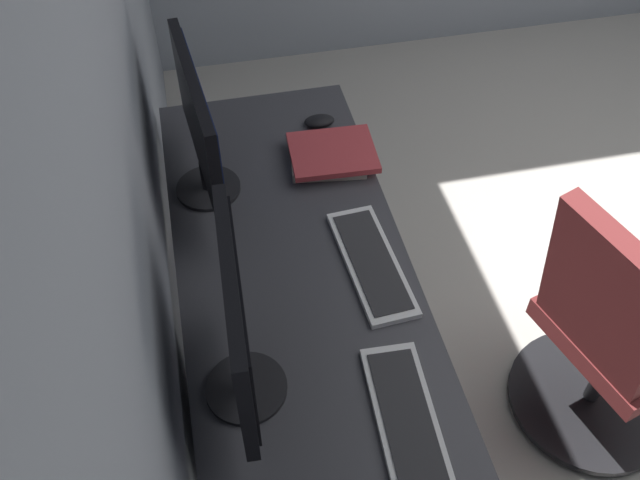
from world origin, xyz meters
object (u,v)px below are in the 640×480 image
(drawer_pedestal, at_px, (308,428))
(mouse_main, at_px, (319,121))
(monitor_primary, at_px, (238,327))
(book_stack_near, at_px, (330,156))
(monitor_secondary, at_px, (199,126))
(keyboard_main, at_px, (371,263))
(keyboard_spare, at_px, (407,422))
(office_chair, at_px, (609,340))

(drawer_pedestal, bearing_deg, mouse_main, -14.37)
(monitor_primary, bearing_deg, book_stack_near, -26.60)
(monitor_primary, xyz_separation_m, book_stack_near, (0.76, -0.38, -0.23))
(monitor_secondary, distance_m, mouse_main, 0.52)
(monitor_primary, height_order, mouse_main, monitor_primary)
(monitor_secondary, xyz_separation_m, mouse_main, (0.24, -0.40, -0.23))
(drawer_pedestal, xyz_separation_m, book_stack_near, (0.71, -0.22, 0.41))
(monitor_primary, bearing_deg, keyboard_main, -51.52)
(monitor_primary, xyz_separation_m, keyboard_spare, (-0.17, -0.35, -0.25))
(monitor_secondary, bearing_deg, book_stack_near, -84.28)
(monitor_secondary, bearing_deg, monitor_primary, -178.93)
(book_stack_near, bearing_deg, keyboard_spare, 178.09)
(book_stack_near, height_order, office_chair, office_chair)
(monitor_primary, relative_size, book_stack_near, 1.66)
(keyboard_main, bearing_deg, keyboard_spare, 174.47)
(mouse_main, bearing_deg, keyboard_main, -179.23)
(keyboard_main, distance_m, book_stack_near, 0.45)
(monitor_secondary, height_order, office_chair, monitor_secondary)
(monitor_primary, relative_size, monitor_secondary, 0.85)
(office_chair, bearing_deg, mouse_main, 39.34)
(keyboard_main, relative_size, book_stack_near, 1.49)
(drawer_pedestal, xyz_separation_m, mouse_main, (0.90, -0.23, 0.40))
(monitor_primary, distance_m, office_chair, 1.23)
(monitor_primary, height_order, keyboard_main, monitor_primary)
(keyboard_main, relative_size, office_chair, 0.44)
(monitor_primary, height_order, monitor_secondary, monitor_primary)
(monitor_primary, xyz_separation_m, mouse_main, (0.96, -0.39, -0.25))
(office_chair, bearing_deg, drawer_pedestal, 92.01)
(monitor_primary, height_order, office_chair, monitor_primary)
(keyboard_main, relative_size, mouse_main, 4.11)
(monitor_primary, xyz_separation_m, keyboard_main, (0.32, -0.40, -0.25))
(drawer_pedestal, relative_size, keyboard_spare, 1.63)
(drawer_pedestal, relative_size, office_chair, 0.72)
(keyboard_spare, distance_m, book_stack_near, 0.94)
(office_chair, bearing_deg, monitor_primary, 94.67)
(keyboard_main, bearing_deg, monitor_primary, 128.48)
(drawer_pedestal, relative_size, keyboard_main, 1.62)
(drawer_pedestal, height_order, book_stack_near, book_stack_near)
(drawer_pedestal, relative_size, monitor_secondary, 1.23)
(monitor_primary, height_order, keyboard_spare, monitor_primary)
(monitor_primary, bearing_deg, drawer_pedestal, -70.16)
(mouse_main, bearing_deg, drawer_pedestal, 165.63)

